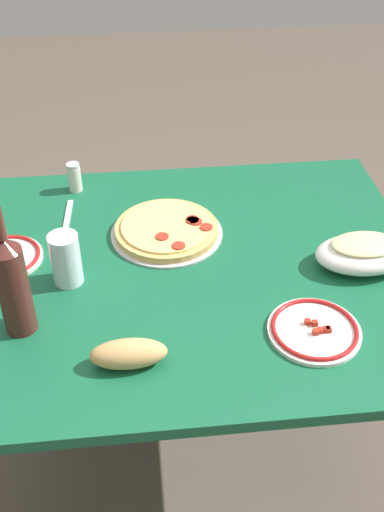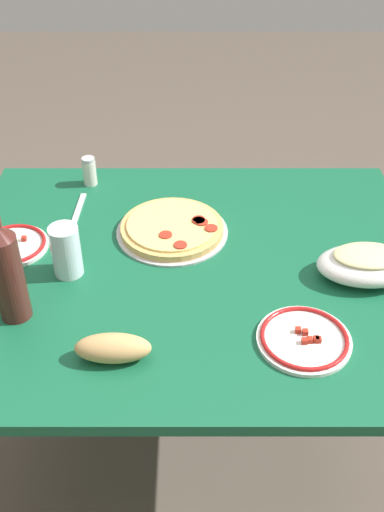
{
  "view_description": "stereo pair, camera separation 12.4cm",
  "coord_description": "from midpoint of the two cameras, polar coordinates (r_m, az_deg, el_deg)",
  "views": [
    {
      "loc": [
        -0.13,
        -1.18,
        1.68
      ],
      "look_at": [
        0.0,
        0.0,
        0.75
      ],
      "focal_mm": 42.9,
      "sensor_mm": 36.0,
      "label": 1
    },
    {
      "loc": [
        -0.0,
        -1.18,
        1.68
      ],
      "look_at": [
        0.0,
        0.0,
        0.75
      ],
      "focal_mm": 42.9,
      "sensor_mm": 36.0,
      "label": 2
    }
  ],
  "objects": [
    {
      "name": "ground_plane",
      "position": [
        2.05,
        -1.8,
        -16.74
      ],
      "size": [
        8.0,
        8.0,
        0.0
      ],
      "primitive_type": "plane",
      "color": "brown",
      "rests_on": "ground"
    },
    {
      "name": "dining_table",
      "position": [
        1.6,
        -2.22,
        -4.24
      ],
      "size": [
        1.17,
        0.96,
        0.72
      ],
      "color": "#145938",
      "rests_on": "ground"
    },
    {
      "name": "pepperoni_pizza",
      "position": [
        1.62,
        -4.55,
        2.38
      ],
      "size": [
        0.3,
        0.3,
        0.03
      ],
      "color": "#B7B7BC",
      "rests_on": "dining_table"
    },
    {
      "name": "baked_pasta_dish",
      "position": [
        1.54,
        13.52,
        0.28
      ],
      "size": [
        0.24,
        0.15,
        0.08
      ],
      "color": "white",
      "rests_on": "dining_table"
    },
    {
      "name": "wine_bottle",
      "position": [
        1.35,
        -19.0,
        -2.5
      ],
      "size": [
        0.07,
        0.07,
        0.32
      ],
      "color": "#471E19",
      "rests_on": "dining_table"
    },
    {
      "name": "water_glass",
      "position": [
        1.48,
        -14.06,
        -0.36
      ],
      "size": [
        0.07,
        0.07,
        0.13
      ],
      "primitive_type": "cylinder",
      "color": "silver",
      "rests_on": "dining_table"
    },
    {
      "name": "side_plate_near",
      "position": [
        1.62,
        -19.04,
        -0.14
      ],
      "size": [
        0.18,
        0.18,
        0.02
      ],
      "color": "white",
      "rests_on": "dining_table"
    },
    {
      "name": "side_plate_far",
      "position": [
        1.36,
        8.79,
        -6.91
      ],
      "size": [
        0.21,
        0.21,
        0.02
      ],
      "color": "white",
      "rests_on": "dining_table"
    },
    {
      "name": "bread_loaf",
      "position": [
        1.28,
        -8.74,
        -9.1
      ],
      "size": [
        0.16,
        0.07,
        0.06
      ],
      "primitive_type": "ellipsoid",
      "color": "tan",
      "rests_on": "dining_table"
    },
    {
      "name": "spice_shaker",
      "position": [
        1.83,
        -12.85,
        7.12
      ],
      "size": [
        0.04,
        0.04,
        0.09
      ],
      "color": "silver",
      "rests_on": "dining_table"
    },
    {
      "name": "fork_left",
      "position": [
        1.73,
        -13.54,
        3.46
      ],
      "size": [
        0.02,
        0.17,
        0.0
      ],
      "primitive_type": "cube",
      "rotation": [
        0.0,
        0.0,
        1.52
      ],
      "color": "#B7B7BC",
      "rests_on": "dining_table"
    }
  ]
}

